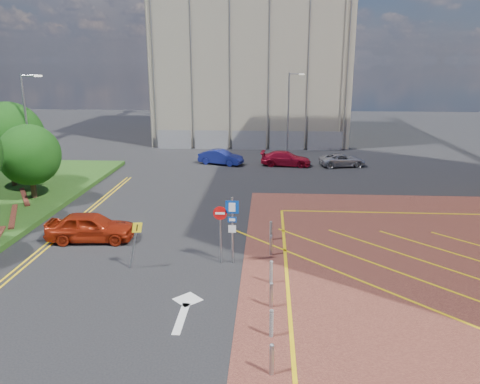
# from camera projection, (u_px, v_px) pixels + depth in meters

# --- Properties ---
(ground) EXTENTS (140.00, 140.00, 0.00)m
(ground) POSITION_uv_depth(u_px,v_px,m) (220.00, 272.00, 20.98)
(ground) COLOR black
(ground) RESTS_ON ground
(tree_c) EXTENTS (4.00, 4.00, 4.90)m
(tree_c) POSITION_uv_depth(u_px,v_px,m) (29.00, 155.00, 30.52)
(tree_c) COLOR #3D2B1C
(tree_c) RESTS_ON grass_bed
(tree_d) EXTENTS (5.00, 5.00, 6.08)m
(tree_d) POSITION_uv_depth(u_px,v_px,m) (8.00, 137.00, 33.40)
(tree_d) COLOR #3D2B1C
(tree_d) RESTS_ON grass_bed
(lamp_left_far) EXTENTS (1.53, 0.16, 8.00)m
(lamp_left_far) POSITION_uv_depth(u_px,v_px,m) (28.00, 128.00, 32.10)
(lamp_left_far) COLOR #9EA0A8
(lamp_left_far) RESTS_ON grass_bed
(lamp_back) EXTENTS (1.53, 0.16, 8.00)m
(lamp_back) POSITION_uv_depth(u_px,v_px,m) (289.00, 110.00, 46.45)
(lamp_back) COLOR #9EA0A8
(lamp_back) RESTS_ON ground
(sign_cluster) EXTENTS (1.17, 0.12, 3.20)m
(sign_cluster) POSITION_uv_depth(u_px,v_px,m) (228.00, 223.00, 21.38)
(sign_cluster) COLOR #9EA0A8
(sign_cluster) RESTS_ON ground
(warning_sign) EXTENTS (0.70, 0.41, 2.25)m
(warning_sign) POSITION_uv_depth(u_px,v_px,m) (135.00, 239.00, 20.90)
(warning_sign) COLOR #9EA0A8
(warning_sign) RESTS_ON ground
(bollard_row) EXTENTS (0.14, 11.14, 0.90)m
(bollard_row) POSITION_uv_depth(u_px,v_px,m) (271.00, 280.00, 19.11)
(bollard_row) COLOR #9EA0A8
(bollard_row) RESTS_ON forecourt
(construction_building) EXTENTS (21.20, 19.20, 22.00)m
(construction_building) POSITION_uv_depth(u_px,v_px,m) (253.00, 44.00, 56.42)
(construction_building) COLOR #9E9281
(construction_building) RESTS_ON ground
(construction_fence) EXTENTS (21.60, 0.06, 2.00)m
(construction_fence) POSITION_uv_depth(u_px,v_px,m) (258.00, 140.00, 49.47)
(construction_fence) COLOR gray
(construction_fence) RESTS_ON ground
(car_red_left) EXTENTS (4.63, 2.15, 1.54)m
(car_red_left) POSITION_uv_depth(u_px,v_px,m) (91.00, 227.00, 24.42)
(car_red_left) COLOR #A0240D
(car_red_left) RESTS_ON ground
(car_blue_back) EXTENTS (4.27, 2.58, 1.33)m
(car_blue_back) POSITION_uv_depth(u_px,v_px,m) (221.00, 157.00, 42.49)
(car_blue_back) COLOR navy
(car_blue_back) RESTS_ON ground
(car_red_back) EXTENTS (4.61, 2.23, 1.29)m
(car_red_back) POSITION_uv_depth(u_px,v_px,m) (286.00, 159.00, 41.97)
(car_red_back) COLOR #AB0E27
(car_red_back) RESTS_ON ground
(car_silver_back) EXTENTS (4.39, 2.67, 1.14)m
(car_silver_back) POSITION_uv_depth(u_px,v_px,m) (342.00, 160.00, 41.70)
(car_silver_back) COLOR #A6A6AD
(car_silver_back) RESTS_ON ground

